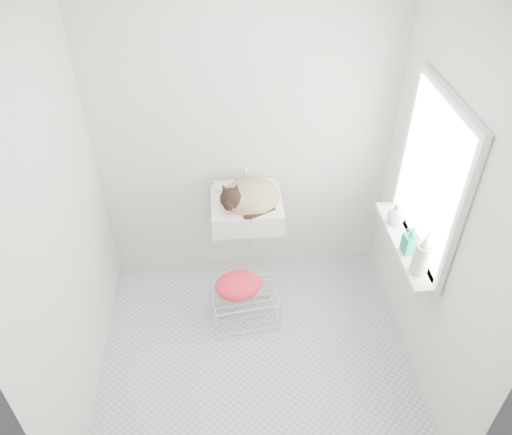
{
  "coord_description": "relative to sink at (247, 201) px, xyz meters",
  "views": [
    {
      "loc": [
        -0.18,
        -2.22,
        3.07
      ],
      "look_at": [
        0.04,
        0.5,
        0.88
      ],
      "focal_mm": 35.4,
      "sensor_mm": 36.0,
      "label": 1
    }
  ],
  "objects": [
    {
      "name": "floor",
      "position": [
        0.01,
        -0.74,
        -0.85
      ],
      "size": [
        2.2,
        2.0,
        0.02
      ],
      "primitive_type": "cube",
      "color": "silver",
      "rests_on": "ground"
    },
    {
      "name": "wire_rack",
      "position": [
        -0.05,
        -0.38,
        -0.7
      ],
      "size": [
        0.51,
        0.39,
        0.28
      ],
      "primitive_type": "cube",
      "rotation": [
        0.0,
        0.0,
        0.13
      ],
      "color": "silver",
      "rests_on": "floor"
    },
    {
      "name": "faucet",
      "position": [
        0.0,
        0.18,
        0.14
      ],
      "size": [
        0.19,
        0.13,
        0.19
      ],
      "primitive_type": null,
      "color": "silver",
      "rests_on": "sink"
    },
    {
      "name": "window_frame",
      "position": [
        1.08,
        -0.54,
        0.5
      ],
      "size": [
        0.04,
        0.9,
        1.1
      ],
      "primitive_type": "cube",
      "color": "white",
      "rests_on": "right_wall"
    },
    {
      "name": "left_wall",
      "position": [
        -1.09,
        -0.74,
        0.4
      ],
      "size": [
        0.02,
        2.0,
        2.5
      ],
      "primitive_type": "cube",
      "color": "silver",
      "rests_on": "ground"
    },
    {
      "name": "right_wall",
      "position": [
        1.11,
        -0.74,
        0.4
      ],
      "size": [
        0.02,
        2.0,
        2.5
      ],
      "primitive_type": "cube",
      "color": "silver",
      "rests_on": "ground"
    },
    {
      "name": "back_wall",
      "position": [
        0.01,
        0.26,
        0.4
      ],
      "size": [
        2.2,
        0.02,
        2.5
      ],
      "primitive_type": "cube",
      "color": "silver",
      "rests_on": "ground"
    },
    {
      "name": "windowsill",
      "position": [
        1.02,
        -0.54,
        -0.02
      ],
      "size": [
        0.16,
        0.88,
        0.04
      ],
      "primitive_type": "cube",
      "color": "white",
      "rests_on": "right_wall"
    },
    {
      "name": "cat",
      "position": [
        0.01,
        -0.02,
        0.04
      ],
      "size": [
        0.5,
        0.44,
        0.29
      ],
      "rotation": [
        0.0,
        0.0,
        0.23
      ],
      "color": "tan",
      "rests_on": "sink"
    },
    {
      "name": "bottle_c",
      "position": [
        1.01,
        -0.33,
        0.0
      ],
      "size": [
        0.13,
        0.13,
        0.16
      ],
      "primitive_type": "imported",
      "rotation": [
        0.0,
        0.0,
        4.63
      ],
      "color": "silver",
      "rests_on": "windowsill"
    },
    {
      "name": "towel",
      "position": [
        -0.09,
        -0.38,
        -0.54
      ],
      "size": [
        0.37,
        0.29,
        0.14
      ],
      "primitive_type": "ellipsoid",
      "rotation": [
        0.0,
        0.0,
        0.13
      ],
      "color": "#FD4530",
      "rests_on": "wire_rack"
    },
    {
      "name": "bottle_b",
      "position": [
        1.01,
        -0.63,
        0.0
      ],
      "size": [
        0.1,
        0.1,
        0.2
      ],
      "primitive_type": "imported",
      "rotation": [
        0.0,
        0.0,
        4.83
      ],
      "color": "#168B78",
      "rests_on": "windowsill"
    },
    {
      "name": "sink",
      "position": [
        0.0,
        0.0,
        0.0
      ],
      "size": [
        0.52,
        0.45,
        0.21
      ],
      "primitive_type": "cube",
      "color": "white",
      "rests_on": "back_wall"
    },
    {
      "name": "window_glass",
      "position": [
        1.09,
        -0.54,
        0.5
      ],
      "size": [
        0.01,
        0.8,
        1.0
      ],
      "primitive_type": "cube",
      "color": "white",
      "rests_on": "right_wall"
    },
    {
      "name": "bottle_a",
      "position": [
        1.01,
        -0.82,
        0.0
      ],
      "size": [
        0.13,
        0.13,
        0.25
      ],
      "primitive_type": "imported",
      "rotation": [
        0.0,
        0.0,
        2.35
      ],
      "color": "silver",
      "rests_on": "windowsill"
    }
  ]
}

